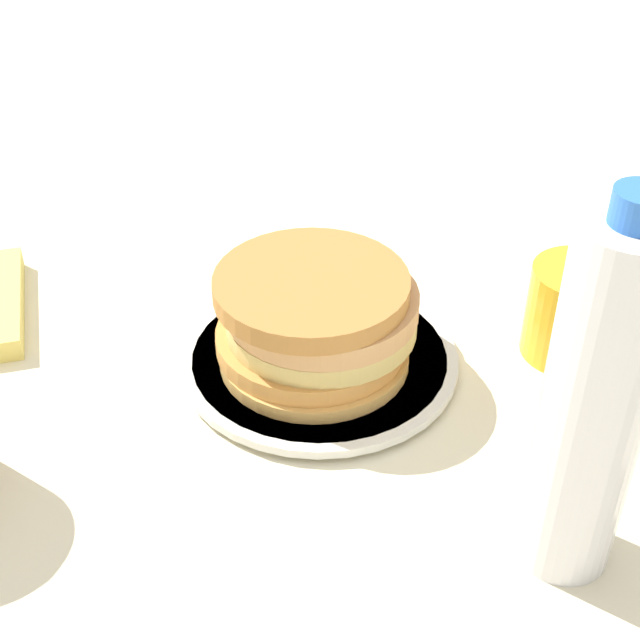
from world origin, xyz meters
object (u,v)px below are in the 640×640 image
plate (320,360)px  pancake_stack (316,317)px  juice_glass (574,312)px  water_bottle_near (594,406)px

plate → pancake_stack: (0.00, 0.00, 0.04)m
juice_glass → water_bottle_near: bearing=144.4°
pancake_stack → juice_glass: 0.21m
pancake_stack → water_bottle_near: (-0.23, -0.08, 0.07)m
juice_glass → pancake_stack: bearing=73.9°
pancake_stack → plate: bearing=-111.4°
plate → water_bottle_near: (-0.23, -0.07, 0.12)m
plate → juice_glass: bearing=-106.1°
plate → pancake_stack: pancake_stack is taller
plate → pancake_stack: bearing=68.6°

